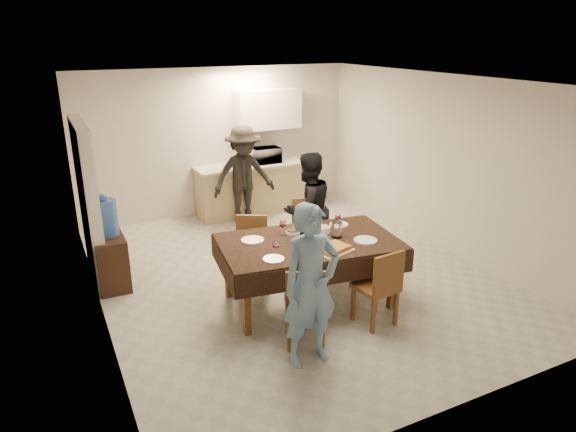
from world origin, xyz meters
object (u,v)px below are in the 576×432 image
(console, at_px, (110,260))
(savoury_tart, at_px, (333,249))
(person_near, at_px, (311,286))
(person_kitchen, at_px, (244,176))
(person_far, at_px, (308,209))
(wine_bottle, at_px, (303,227))
(water_jug, at_px, (105,218))
(water_pitcher, at_px, (337,230))
(dining_table, at_px, (309,244))
(microwave, at_px, (266,155))

(console, xyz_separation_m, savoury_tart, (2.19, -1.94, 0.49))
(person_near, height_order, person_kitchen, person_kitchen)
(savoury_tart, xyz_separation_m, person_far, (0.45, 1.43, -0.04))
(person_near, bearing_deg, savoury_tart, 44.08)
(savoury_tart, relative_size, person_far, 0.26)
(wine_bottle, bearing_deg, water_jug, 143.46)
(console, xyz_separation_m, water_pitcher, (2.44, -1.61, 0.56))
(dining_table, bearing_deg, water_pitcher, -0.71)
(wine_bottle, height_order, person_kitchen, person_kitchen)
(dining_table, relative_size, person_far, 1.38)
(savoury_tart, distance_m, person_kitchen, 3.37)
(water_pitcher, bearing_deg, microwave, 79.95)
(water_pitcher, relative_size, savoury_tart, 0.45)
(water_pitcher, height_order, savoury_tart, water_pitcher)
(person_far, distance_m, person_kitchen, 1.95)
(person_kitchen, bearing_deg, savoury_tart, -94.30)
(water_jug, relative_size, water_pitcher, 2.42)
(water_jug, relative_size, person_far, 0.29)
(dining_table, xyz_separation_m, savoury_tart, (0.10, -0.38, 0.06))
(microwave, bearing_deg, savoury_tart, 77.19)
(water_jug, height_order, person_near, person_near)
(dining_table, distance_m, person_kitchen, 3.01)
(water_jug, distance_m, water_pitcher, 2.93)
(savoury_tart, bearing_deg, person_far, 72.53)
(microwave, relative_size, person_far, 0.31)
(microwave, bearing_deg, person_far, 80.06)
(microwave, bearing_deg, console, 31.43)
(wine_bottle, relative_size, savoury_tart, 0.80)
(savoury_tart, height_order, person_far, person_far)
(wine_bottle, xyz_separation_m, person_near, (-0.50, -1.10, -0.15))
(person_near, xyz_separation_m, person_kitchen, (0.90, 4.03, 0.02))
(person_far, bearing_deg, dining_table, 51.36)
(wine_bottle, relative_size, person_far, 0.21)
(water_pitcher, bearing_deg, person_kitchen, 89.95)
(water_jug, distance_m, savoury_tart, 2.93)
(savoury_tart, height_order, person_kitchen, person_kitchen)
(person_kitchen, bearing_deg, water_jug, -149.85)
(console, xyz_separation_m, microwave, (3.06, 1.87, 0.70))
(dining_table, height_order, savoury_tart, savoury_tart)
(dining_table, height_order, microwave, microwave)
(water_pitcher, height_order, person_kitchen, person_kitchen)
(water_jug, distance_m, microwave, 3.59)
(wine_bottle, bearing_deg, person_far, 59.04)
(savoury_tart, relative_size, microwave, 0.84)
(microwave, relative_size, person_near, 0.30)
(water_jug, bearing_deg, person_far, -11.00)
(dining_table, xyz_separation_m, console, (-2.09, 1.56, -0.43))
(console, height_order, water_pitcher, water_pitcher)
(water_jug, xyz_separation_m, person_far, (2.64, -0.51, -0.13))
(console, xyz_separation_m, wine_bottle, (2.04, -1.51, 0.64))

